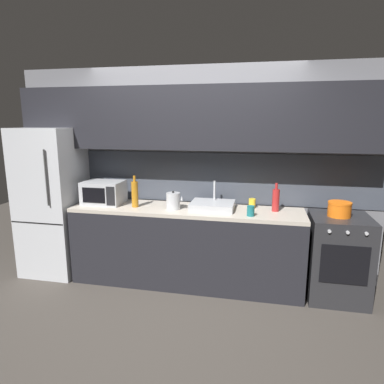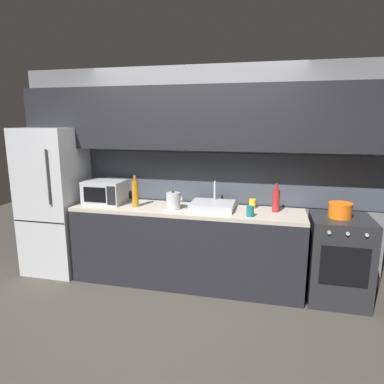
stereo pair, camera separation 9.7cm
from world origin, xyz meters
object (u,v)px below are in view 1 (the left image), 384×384
at_px(refrigerator, 53,201).
at_px(oven_range, 338,257).
at_px(microwave, 104,192).
at_px(mug_teal, 251,211).
at_px(cooking_pot, 339,209).
at_px(wine_bottle_red, 276,200).
at_px(kettle, 173,201).
at_px(mug_yellow, 252,203).
at_px(wine_bottle_amber, 135,194).

distance_m(refrigerator, oven_range, 3.37).
xyz_separation_m(refrigerator, microwave, (0.68, 0.02, 0.14)).
distance_m(mug_teal, cooking_pot, 0.91).
relative_size(microwave, wine_bottle_red, 1.47).
distance_m(microwave, wine_bottle_red, 2.00).
relative_size(kettle, mug_yellow, 1.98).
distance_m(oven_range, wine_bottle_red, 0.89).
bearing_deg(microwave, cooking_pot, -0.40).
distance_m(oven_range, wine_bottle_amber, 2.32).
bearing_deg(mug_teal, wine_bottle_amber, 175.05).
relative_size(refrigerator, kettle, 8.54).
xyz_separation_m(refrigerator, mug_teal, (2.42, -0.17, 0.06)).
distance_m(kettle, wine_bottle_red, 1.13).
xyz_separation_m(oven_range, wine_bottle_amber, (-2.24, -0.06, 0.60)).
distance_m(microwave, kettle, 0.88).
relative_size(refrigerator, cooking_pot, 7.65).
relative_size(wine_bottle_amber, mug_teal, 3.35).
bearing_deg(oven_range, mug_yellow, 169.12).
relative_size(kettle, wine_bottle_red, 0.67).
bearing_deg(wine_bottle_amber, oven_range, 1.51).
distance_m(refrigerator, wine_bottle_red, 2.68).
xyz_separation_m(refrigerator, wine_bottle_amber, (1.10, -0.06, 0.16)).
height_order(microwave, mug_yellow, microwave).
bearing_deg(kettle, microwave, 174.49).
relative_size(oven_range, cooking_pot, 3.84).
xyz_separation_m(microwave, kettle, (0.88, -0.08, -0.04)).
bearing_deg(mug_yellow, oven_range, -10.88).
xyz_separation_m(wine_bottle_red, cooking_pot, (0.64, -0.08, -0.05)).
bearing_deg(wine_bottle_amber, mug_yellow, 10.15).
bearing_deg(mug_yellow, refrigerator, -175.85).
xyz_separation_m(mug_yellow, cooking_pot, (0.89, -0.18, 0.02)).
height_order(wine_bottle_amber, mug_yellow, wine_bottle_amber).
bearing_deg(microwave, refrigerator, -178.45).
height_order(kettle, wine_bottle_red, wine_bottle_red).
distance_m(wine_bottle_red, cooking_pot, 0.65).
height_order(refrigerator, cooking_pot, refrigerator).
distance_m(microwave, wine_bottle_amber, 0.43).
bearing_deg(mug_teal, kettle, 172.86).
bearing_deg(microwave, kettle, -5.51).
xyz_separation_m(microwave, mug_teal, (1.74, -0.19, -0.08)).
distance_m(microwave, mug_teal, 1.75).
relative_size(mug_yellow, mug_teal, 0.98).
distance_m(kettle, cooking_pot, 1.76).
height_order(microwave, wine_bottle_red, wine_bottle_red).
bearing_deg(kettle, cooking_pot, 2.17).
bearing_deg(oven_range, mug_teal, -169.40).
distance_m(mug_yellow, mug_teal, 0.35).
xyz_separation_m(refrigerator, oven_range, (3.34, -0.00, -0.45)).
relative_size(kettle, cooking_pot, 0.90).
bearing_deg(microwave, wine_bottle_amber, -10.51).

